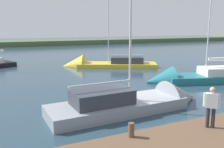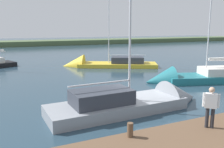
{
  "view_description": "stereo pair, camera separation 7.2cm",
  "coord_description": "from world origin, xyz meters",
  "px_view_note": "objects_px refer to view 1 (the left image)",
  "views": [
    {
      "loc": [
        7.43,
        12.06,
        4.4
      ],
      "look_at": [
        0.04,
        -3.79,
        1.03
      ],
      "focal_mm": 38.54,
      "sensor_mm": 36.0,
      "label": 1
    },
    {
      "loc": [
        7.37,
        12.09,
        4.4
      ],
      "look_at": [
        0.04,
        -3.79,
        1.03
      ],
      "focal_mm": 38.54,
      "sensor_mm": 36.0,
      "label": 2
    }
  ],
  "objects_px": {
    "sailboat_near_dock": "(143,104)",
    "sailboat_inner_slip": "(193,80)",
    "person_on_dock": "(211,105)",
    "sailboat_far_left": "(99,66)",
    "mooring_post_near": "(131,130)"
  },
  "relations": [
    {
      "from": "mooring_post_near",
      "to": "sailboat_far_left",
      "type": "bearing_deg",
      "value": -108.65
    },
    {
      "from": "sailboat_near_dock",
      "to": "sailboat_inner_slip",
      "type": "xyz_separation_m",
      "value": [
        -7.27,
        -3.79,
        -0.04
      ]
    },
    {
      "from": "mooring_post_near",
      "to": "sailboat_near_dock",
      "type": "xyz_separation_m",
      "value": [
        -2.91,
        -3.83,
        -0.53
      ]
    },
    {
      "from": "sailboat_near_dock",
      "to": "mooring_post_near",
      "type": "bearing_deg",
      "value": -129.41
    },
    {
      "from": "mooring_post_near",
      "to": "sailboat_inner_slip",
      "type": "height_order",
      "value": "sailboat_inner_slip"
    },
    {
      "from": "mooring_post_near",
      "to": "person_on_dock",
      "type": "bearing_deg",
      "value": 169.64
    },
    {
      "from": "sailboat_near_dock",
      "to": "sailboat_far_left",
      "type": "relative_size",
      "value": 0.8
    },
    {
      "from": "mooring_post_near",
      "to": "sailboat_inner_slip",
      "type": "bearing_deg",
      "value": -143.19
    },
    {
      "from": "sailboat_far_left",
      "to": "person_on_dock",
      "type": "relative_size",
      "value": 7.03
    },
    {
      "from": "sailboat_inner_slip",
      "to": "sailboat_far_left",
      "type": "xyz_separation_m",
      "value": [
        3.99,
        -10.72,
        -0.1
      ]
    },
    {
      "from": "sailboat_inner_slip",
      "to": "sailboat_far_left",
      "type": "height_order",
      "value": "sailboat_inner_slip"
    },
    {
      "from": "sailboat_far_left",
      "to": "person_on_dock",
      "type": "height_order",
      "value": "sailboat_far_left"
    },
    {
      "from": "sailboat_inner_slip",
      "to": "person_on_dock",
      "type": "relative_size",
      "value": 7.03
    },
    {
      "from": "mooring_post_near",
      "to": "sailboat_inner_slip",
      "type": "relative_size",
      "value": 0.05
    },
    {
      "from": "mooring_post_near",
      "to": "sailboat_inner_slip",
      "type": "distance_m",
      "value": 12.73
    }
  ]
}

